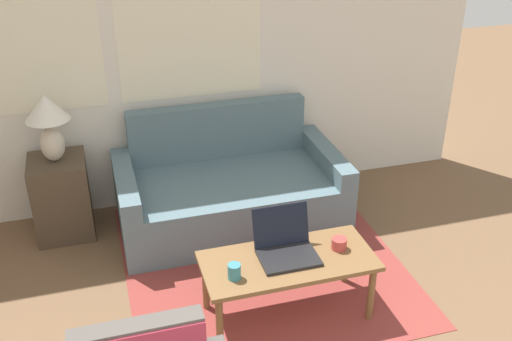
{
  "coord_description": "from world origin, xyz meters",
  "views": [
    {
      "loc": [
        -0.25,
        -0.6,
        2.6
      ],
      "look_at": [
        0.73,
        2.74,
        0.75
      ],
      "focal_mm": 42.0,
      "sensor_mm": 36.0,
      "label": 1
    }
  ],
  "objects": [
    {
      "name": "table_lamp",
      "position": [
        -0.56,
        3.53,
        0.95
      ],
      "size": [
        0.31,
        0.31,
        0.5
      ],
      "color": "beige",
      "rests_on": "side_table"
    },
    {
      "name": "rug",
      "position": [
        0.77,
        2.74,
        0.0
      ],
      "size": [
        1.91,
        2.02,
        0.01
      ],
      "color": "brown",
      "rests_on": "ground_plane"
    },
    {
      "name": "wall_back",
      "position": [
        -0.0,
        3.84,
        1.31
      ],
      "size": [
        5.82,
        0.06,
        2.6
      ],
      "color": "white",
      "rests_on": "ground_plane"
    },
    {
      "name": "cup_yellow",
      "position": [
        1.11,
        2.19,
        0.46
      ],
      "size": [
        0.1,
        0.1,
        0.07
      ],
      "color": "#B23D38",
      "rests_on": "coffee_table"
    },
    {
      "name": "side_table",
      "position": [
        -0.56,
        3.53,
        0.31
      ],
      "size": [
        0.41,
        0.41,
        0.62
      ],
      "color": "#4C3D2D",
      "rests_on": "ground_plane"
    },
    {
      "name": "laptop",
      "position": [
        0.78,
        2.24,
        0.48
      ],
      "size": [
        0.36,
        0.33,
        0.27
      ],
      "color": "black",
      "rests_on": "coffee_table"
    },
    {
      "name": "coffee_table",
      "position": [
        0.77,
        2.18,
        0.37
      ],
      "size": [
        1.06,
        0.48,
        0.42
      ],
      "color": "brown",
      "rests_on": "ground_plane"
    },
    {
      "name": "couch",
      "position": [
        0.69,
        3.37,
        0.26
      ],
      "size": [
        1.71,
        0.92,
        0.86
      ],
      "color": "slate",
      "rests_on": "ground_plane"
    },
    {
      "name": "cup_navy",
      "position": [
        0.41,
        2.09,
        0.47
      ],
      "size": [
        0.08,
        0.08,
        0.1
      ],
      "color": "teal",
      "rests_on": "coffee_table"
    }
  ]
}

